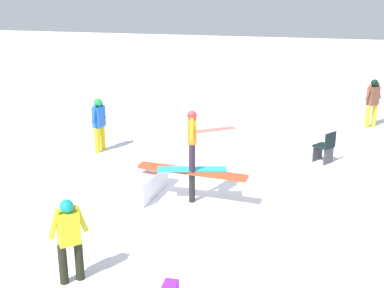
% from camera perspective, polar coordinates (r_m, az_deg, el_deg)
% --- Properties ---
extents(ground_plane, '(60.00, 60.00, 0.00)m').
position_cam_1_polar(ground_plane, '(12.11, 0.00, -6.15)').
color(ground_plane, white).
extents(rail_feature, '(2.53, 0.62, 0.77)m').
position_cam_1_polar(rail_feature, '(11.86, 0.00, -3.28)').
color(rail_feature, black).
rests_on(rail_feature, ground).
extents(snow_kicker_ramp, '(1.99, 1.73, 0.54)m').
position_cam_1_polar(snow_kicker_ramp, '(12.66, -7.60, -3.85)').
color(snow_kicker_ramp, white).
rests_on(snow_kicker_ramp, ground).
extents(main_rider_on_rail, '(1.55, 0.67, 1.35)m').
position_cam_1_polar(main_rider_on_rail, '(11.59, 0.00, 0.26)').
color(main_rider_on_rail, '#22B3CA').
rests_on(main_rider_on_rail, rail_feature).
extents(bystander_yellow, '(0.58, 0.49, 1.49)m').
position_cam_1_polar(bystander_yellow, '(9.10, -12.98, -9.58)').
color(bystander_yellow, black).
rests_on(bystander_yellow, ground).
extents(bystander_blue, '(0.29, 0.69, 1.54)m').
position_cam_1_polar(bystander_blue, '(15.31, -9.89, 2.33)').
color(bystander_blue, gold).
rests_on(bystander_blue, ground).
extents(bystander_brown, '(0.58, 0.52, 1.59)m').
position_cam_1_polar(bystander_brown, '(18.37, 18.71, 4.41)').
color(bystander_brown, yellow).
rests_on(bystander_brown, ground).
extents(loose_snowboard_coral, '(1.43, 1.07, 0.02)m').
position_cam_1_polar(loose_snowboard_coral, '(17.29, 2.24, 1.52)').
color(loose_snowboard_coral, '#DF7163').
rests_on(loose_snowboard_coral, ground).
extents(folding_chair, '(0.62, 0.62, 0.88)m').
position_cam_1_polar(folding_chair, '(14.74, 14.00, -0.42)').
color(folding_chair, '#3F3F44').
rests_on(folding_chair, ground).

